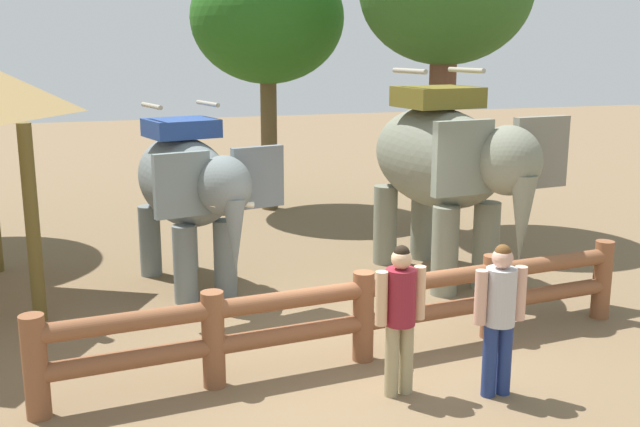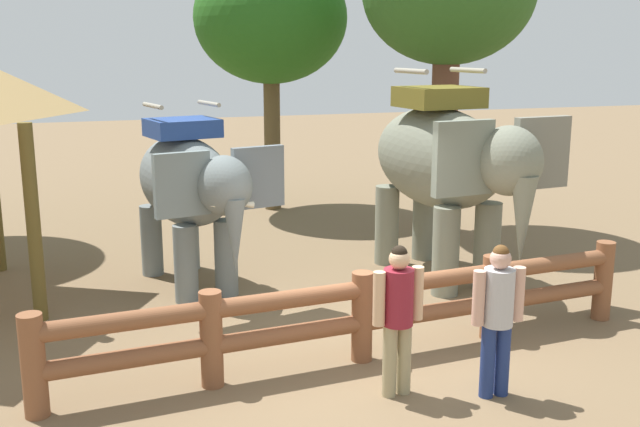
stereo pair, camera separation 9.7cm
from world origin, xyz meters
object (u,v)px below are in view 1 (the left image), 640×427
(log_fence, at_px, (363,310))
(elephant_center, at_px, (444,164))
(tourist_woman_in_black, at_px, (400,309))
(tourist_man_in_blue, at_px, (500,309))
(tree_far_left, at_px, (267,19))
(elephant_near_left, at_px, (189,187))

(log_fence, relative_size, elephant_center, 1.92)
(tourist_woman_in_black, bearing_deg, tourist_man_in_blue, -19.79)
(tourist_woman_in_black, height_order, tourist_man_in_blue, tourist_man_in_blue)
(tourist_woman_in_black, xyz_separation_m, tree_far_left, (1.08, 9.17, 3.15))
(tourist_woman_in_black, distance_m, tourist_man_in_blue, 1.00)
(elephant_near_left, height_order, tree_far_left, tree_far_left)
(log_fence, distance_m, tourist_woman_in_black, 0.98)
(log_fence, height_order, tourist_woman_in_black, tourist_woman_in_black)
(tree_far_left, bearing_deg, elephant_near_left, -116.87)
(log_fence, bearing_deg, elephant_center, 47.10)
(log_fence, distance_m, elephant_near_left, 3.66)
(log_fence, relative_size, tree_far_left, 1.32)
(elephant_near_left, distance_m, tree_far_left, 6.16)
(log_fence, height_order, tourist_man_in_blue, tourist_man_in_blue)
(tourist_man_in_blue, bearing_deg, elephant_center, 70.58)
(elephant_near_left, relative_size, elephant_center, 0.87)
(tree_far_left, bearing_deg, tourist_woman_in_black, -96.72)
(log_fence, distance_m, elephant_center, 3.56)
(tourist_woman_in_black, bearing_deg, log_fence, 91.66)
(elephant_near_left, relative_size, tourist_man_in_blue, 2.02)
(tourist_man_in_blue, xyz_separation_m, tree_far_left, (0.14, 9.51, 3.14))
(elephant_center, bearing_deg, tree_far_left, 101.46)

